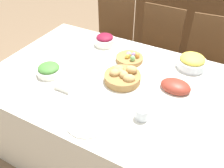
# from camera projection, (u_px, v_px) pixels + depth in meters

# --- Properties ---
(ground_plane) EXTENTS (12.00, 12.00, 0.00)m
(ground_plane) POSITION_uv_depth(u_px,v_px,m) (115.00, 147.00, 2.16)
(ground_plane) COLOR #7F664C
(dining_table) EXTENTS (1.82, 1.17, 0.76)m
(dining_table) POSITION_uv_depth(u_px,v_px,m) (115.00, 118.00, 1.92)
(dining_table) COLOR silver
(dining_table) RESTS_ON ground
(chair_far_center) EXTENTS (0.43, 0.43, 0.95)m
(chair_far_center) POSITION_uv_depth(u_px,v_px,m) (155.00, 52.00, 2.48)
(chair_far_center) COLOR brown
(chair_far_center) RESTS_ON ground
(chair_far_left) EXTENTS (0.45, 0.45, 0.95)m
(chair_far_left) POSITION_uv_depth(u_px,v_px,m) (111.00, 40.00, 2.67)
(chair_far_left) COLOR brown
(chair_far_left) RESTS_ON ground
(chair_far_right) EXTENTS (0.45, 0.45, 0.95)m
(chair_far_right) POSITION_uv_depth(u_px,v_px,m) (205.00, 65.00, 2.29)
(chair_far_right) COLOR brown
(chair_far_right) RESTS_ON ground
(sideboard) EXTENTS (1.28, 0.44, 0.93)m
(sideboard) POSITION_uv_depth(u_px,v_px,m) (186.00, 24.00, 3.09)
(sideboard) COLOR brown
(sideboard) RESTS_ON ground
(bread_basket) EXTENTS (0.26, 0.26, 0.11)m
(bread_basket) POSITION_uv_depth(u_px,v_px,m) (123.00, 76.00, 1.65)
(bread_basket) COLOR #9E7542
(bread_basket) RESTS_ON dining_table
(egg_basket) EXTENTS (0.21, 0.21, 0.08)m
(egg_basket) POSITION_uv_depth(u_px,v_px,m) (130.00, 58.00, 1.86)
(egg_basket) COLOR #9E7542
(egg_basket) RESTS_ON dining_table
(ham_platter) EXTENTS (0.31, 0.22, 0.08)m
(ham_platter) POSITION_uv_depth(u_px,v_px,m) (175.00, 87.00, 1.58)
(ham_platter) COLOR white
(ham_platter) RESTS_ON dining_table
(green_salad_bowl) EXTENTS (0.18, 0.18, 0.08)m
(green_salad_bowl) POSITION_uv_depth(u_px,v_px,m) (49.00, 70.00, 1.71)
(green_salad_bowl) COLOR white
(green_salad_bowl) RESTS_ON dining_table
(pineapple_bowl) EXTENTS (0.22, 0.22, 0.11)m
(pineapple_bowl) POSITION_uv_depth(u_px,v_px,m) (192.00, 62.00, 1.77)
(pineapple_bowl) COLOR silver
(pineapple_bowl) RESTS_ON dining_table
(beet_salad_bowl) EXTENTS (0.17, 0.17, 0.10)m
(beet_salad_bowl) POSITION_uv_depth(u_px,v_px,m) (105.00, 40.00, 2.04)
(beet_salad_bowl) COLOR white
(beet_salad_bowl) RESTS_ON dining_table
(dinner_plate) EXTENTS (0.25, 0.25, 0.01)m
(dinner_plate) POSITION_uv_depth(u_px,v_px,m) (87.00, 121.00, 1.37)
(dinner_plate) COLOR white
(dinner_plate) RESTS_ON dining_table
(fork) EXTENTS (0.02, 0.18, 0.00)m
(fork) POSITION_uv_depth(u_px,v_px,m) (66.00, 113.00, 1.43)
(fork) COLOR silver
(fork) RESTS_ON dining_table
(knife) EXTENTS (0.02, 0.18, 0.00)m
(knife) POSITION_uv_depth(u_px,v_px,m) (110.00, 131.00, 1.32)
(knife) COLOR silver
(knife) RESTS_ON dining_table
(spoon) EXTENTS (0.02, 0.18, 0.00)m
(spoon) POSITION_uv_depth(u_px,v_px,m) (115.00, 133.00, 1.31)
(spoon) COLOR silver
(spoon) RESTS_ON dining_table
(drinking_cup) EXTENTS (0.08, 0.08, 0.07)m
(drinking_cup) POSITION_uv_depth(u_px,v_px,m) (142.00, 113.00, 1.38)
(drinking_cup) COLOR silver
(drinking_cup) RESTS_ON dining_table
(butter_dish) EXTENTS (0.12, 0.08, 0.03)m
(butter_dish) POSITION_uv_depth(u_px,v_px,m) (64.00, 87.00, 1.60)
(butter_dish) COLOR white
(butter_dish) RESTS_ON dining_table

